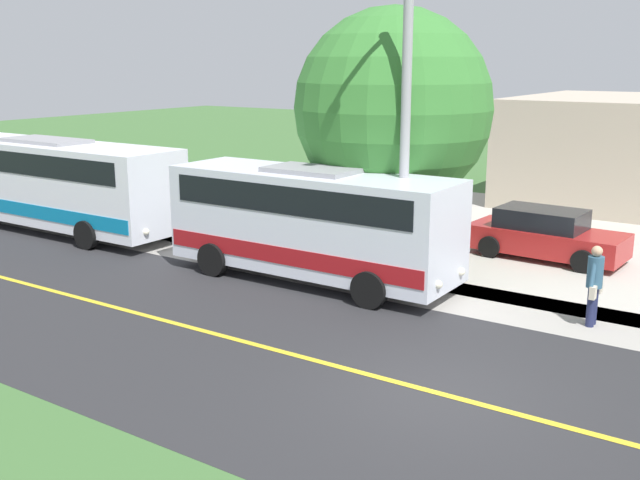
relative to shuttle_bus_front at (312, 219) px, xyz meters
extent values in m
plane|color=#3D6633|center=(4.47, 5.69, -1.64)|extent=(120.00, 120.00, 0.00)
cube|color=#28282B|center=(4.47, 5.69, -1.64)|extent=(8.00, 100.00, 0.01)
cube|color=#9E9991|center=(-0.73, 5.69, -1.64)|extent=(2.40, 100.00, 0.01)
cube|color=gold|center=(4.47, 5.69, -1.63)|extent=(0.16, 100.00, 0.00)
cube|color=silver|center=(0.00, 0.00, -0.03)|extent=(2.34, 7.82, 2.52)
cube|color=maroon|center=(0.00, 0.00, -0.74)|extent=(2.38, 7.67, 0.44)
cube|color=black|center=(0.00, 0.00, 0.68)|extent=(2.38, 7.04, 0.70)
cube|color=gray|center=(0.00, 0.00, 1.29)|extent=(1.40, 2.35, 0.12)
cylinder|color=black|center=(-1.17, 2.42, -1.19)|extent=(0.25, 0.90, 0.90)
cylinder|color=black|center=(1.17, 2.42, -1.19)|extent=(0.25, 0.90, 0.90)
cylinder|color=black|center=(-1.17, -2.43, -1.19)|extent=(0.25, 0.90, 0.90)
cylinder|color=black|center=(1.17, -2.43, -1.19)|extent=(0.25, 0.90, 0.90)
sphere|color=#F2EACC|center=(-0.64, 3.93, -0.94)|extent=(0.20, 0.20, 0.20)
sphere|color=#F2EACC|center=(0.64, 3.93, -0.94)|extent=(0.20, 0.20, 0.20)
cube|color=white|center=(-0.07, -10.87, 0.02)|extent=(2.47, 10.62, 2.62)
cube|color=#0C72A5|center=(-0.07, -10.87, -0.74)|extent=(2.51, 10.40, 0.44)
cube|color=black|center=(-0.07, -10.87, 0.78)|extent=(2.51, 9.55, 0.70)
cube|color=gray|center=(-0.07, -10.87, 1.39)|extent=(1.48, 3.18, 0.12)
cylinder|color=black|center=(-1.30, -7.58, -1.19)|extent=(0.25, 0.90, 0.90)
cylinder|color=black|center=(1.17, -7.58, -1.19)|extent=(0.25, 0.90, 0.90)
cylinder|color=black|center=(-1.30, -14.16, -1.19)|extent=(0.25, 0.90, 0.90)
sphere|color=#F2EACC|center=(-0.75, -5.54, -0.94)|extent=(0.20, 0.20, 0.20)
sphere|color=#F2EACC|center=(0.61, -5.54, -0.94)|extent=(0.20, 0.20, 0.20)
cylinder|color=#1E2347|center=(-0.65, 7.05, -1.21)|extent=(0.18, 0.18, 0.87)
cylinder|color=#1E2347|center=(-0.45, 7.05, -1.21)|extent=(0.18, 0.18, 0.87)
cylinder|color=#335972|center=(-0.55, 7.05, -0.43)|extent=(0.34, 0.34, 0.69)
sphere|color=tan|center=(-0.55, 7.05, 0.04)|extent=(0.24, 0.24, 0.24)
cylinder|color=#335972|center=(-0.73, 7.05, -0.39)|extent=(0.29, 0.10, 0.62)
cube|color=beige|center=(-0.81, 7.10, -0.82)|extent=(0.20, 0.12, 0.28)
cylinder|color=#335972|center=(-0.37, 7.05, -0.39)|extent=(0.29, 0.10, 0.62)
cube|color=beige|center=(-0.29, 7.10, -0.82)|extent=(0.20, 0.12, 0.28)
cylinder|color=#9E9EA3|center=(-0.53, 2.38, 2.29)|extent=(0.24, 0.24, 7.87)
cube|color=#A51E1E|center=(-5.64, 4.45, -1.11)|extent=(2.04, 4.49, 0.70)
cube|color=black|center=(-5.65, 4.26, -0.48)|extent=(1.66, 2.50, 0.57)
cylinder|color=black|center=(-6.46, 5.87, -1.32)|extent=(0.25, 0.65, 0.64)
cylinder|color=black|center=(-4.67, 5.77, -1.32)|extent=(0.25, 0.65, 0.64)
cylinder|color=black|center=(-6.61, 3.14, -1.32)|extent=(0.25, 0.65, 0.64)
cylinder|color=black|center=(-4.82, 3.04, -1.32)|extent=(0.25, 0.65, 0.64)
cylinder|color=#4C3826|center=(-2.93, 0.73, -0.50)|extent=(0.36, 0.36, 2.29)
sphere|color=#387A33|center=(-2.93, 0.73, 2.72)|extent=(5.53, 5.53, 5.53)
camera|label=1|loc=(15.57, 10.71, 4.03)|focal=41.78mm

